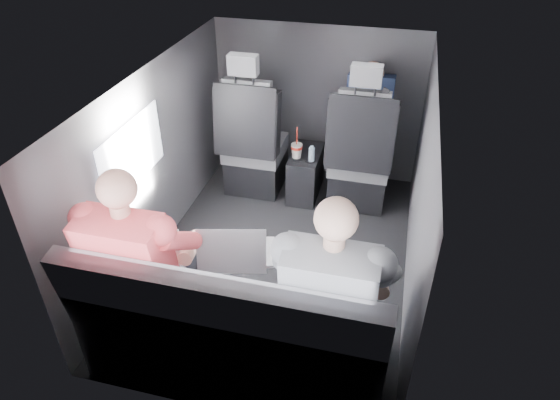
% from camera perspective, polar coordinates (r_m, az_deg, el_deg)
% --- Properties ---
extents(floor, '(2.60, 2.60, 0.00)m').
position_cam_1_polar(floor, '(3.71, 0.07, -6.42)').
color(floor, black).
rests_on(floor, ground).
extents(ceiling, '(2.60, 2.60, 0.00)m').
position_cam_1_polar(ceiling, '(3.02, 0.09, 13.52)').
color(ceiling, '#B2B2AD').
rests_on(ceiling, panel_back).
extents(panel_left, '(0.02, 2.60, 1.35)m').
position_cam_1_polar(panel_left, '(3.61, -13.95, 4.26)').
color(panel_left, '#56565B').
rests_on(panel_left, floor).
extents(panel_right, '(0.02, 2.60, 1.35)m').
position_cam_1_polar(panel_right, '(3.25, 15.67, 0.40)').
color(panel_right, '#56565B').
rests_on(panel_right, floor).
extents(panel_front, '(1.80, 0.02, 1.35)m').
position_cam_1_polar(panel_front, '(4.45, 4.23, 10.99)').
color(panel_front, '#56565B').
rests_on(panel_front, floor).
extents(panel_back, '(1.80, 0.02, 1.35)m').
position_cam_1_polar(panel_back, '(2.35, -7.87, -13.72)').
color(panel_back, '#56565B').
rests_on(panel_back, floor).
extents(side_window, '(0.02, 0.75, 0.42)m').
position_cam_1_polar(side_window, '(3.27, -16.45, 5.08)').
color(side_window, white).
rests_on(side_window, panel_left).
extents(seatbelt, '(0.35, 0.11, 0.59)m').
position_cam_1_polar(seatbelt, '(3.78, 9.31, 8.37)').
color(seatbelt, black).
rests_on(seatbelt, front_seat_right).
extents(front_seat_left, '(0.52, 0.58, 1.26)m').
position_cam_1_polar(front_seat_left, '(4.26, -3.06, 5.84)').
color(front_seat_left, black).
rests_on(front_seat_left, floor).
extents(front_seat_right, '(0.52, 0.58, 1.26)m').
position_cam_1_polar(front_seat_right, '(4.11, 9.07, 4.33)').
color(front_seat_right, black).
rests_on(front_seat_right, floor).
extents(center_console, '(0.24, 0.48, 0.41)m').
position_cam_1_polar(center_console, '(4.30, 2.94, 3.04)').
color(center_console, black).
rests_on(center_console, floor).
extents(rear_bench, '(1.60, 0.57, 0.92)m').
position_cam_1_polar(rear_bench, '(2.77, -5.47, -15.35)').
color(rear_bench, slate).
rests_on(rear_bench, floor).
extents(soda_cup, '(0.09, 0.09, 0.28)m').
position_cam_1_polar(soda_cup, '(4.08, 1.91, 5.67)').
color(soda_cup, white).
rests_on(soda_cup, center_console).
extents(water_bottle, '(0.05, 0.05, 0.14)m').
position_cam_1_polar(water_bottle, '(4.04, 3.64, 5.20)').
color(water_bottle, '#A8CFE3').
rests_on(water_bottle, center_console).
extents(laptop_white, '(0.35, 0.35, 0.23)m').
position_cam_1_polar(laptop_white, '(2.87, -13.51, -5.38)').
color(laptop_white, silver).
rests_on(laptop_white, passenger_rear_left).
extents(laptop_silver, '(0.42, 0.41, 0.26)m').
position_cam_1_polar(laptop_silver, '(2.77, -4.81, -5.90)').
color(laptop_silver, '#B5B5BA').
rests_on(laptop_silver, rear_bench).
extents(laptop_black, '(0.33, 0.29, 0.23)m').
position_cam_1_polar(laptop_black, '(2.66, 6.57, -8.04)').
color(laptop_black, black).
rests_on(laptop_black, passenger_rear_right).
extents(passenger_rear_left, '(0.53, 0.65, 1.27)m').
position_cam_1_polar(passenger_rear_left, '(2.77, -15.21, -6.91)').
color(passenger_rear_left, '#35353A').
rests_on(passenger_rear_left, rear_bench).
extents(passenger_rear_right, '(0.54, 0.65, 1.28)m').
position_cam_1_polar(passenger_rear_right, '(2.50, 6.03, -10.77)').
color(passenger_rear_right, navy).
rests_on(passenger_rear_right, rear_bench).
extents(passenger_front_right, '(0.37, 0.37, 0.71)m').
position_cam_1_polar(passenger_front_right, '(4.19, 10.07, 10.03)').
color(passenger_front_right, navy).
rests_on(passenger_front_right, front_seat_right).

